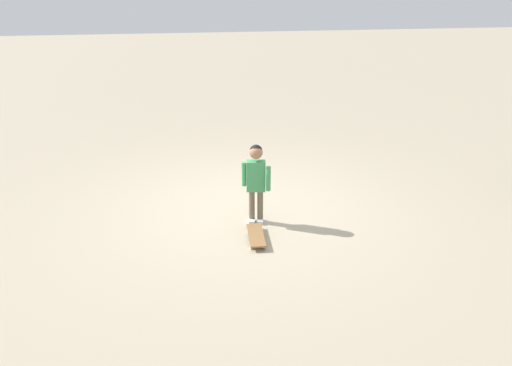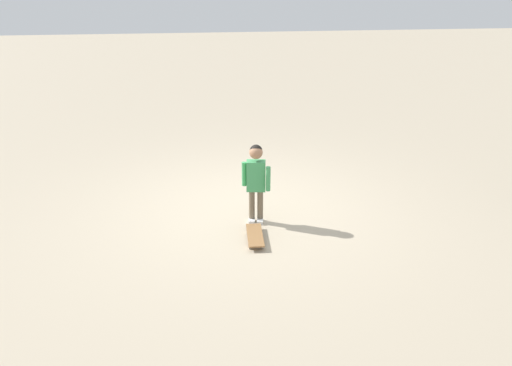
% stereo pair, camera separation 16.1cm
% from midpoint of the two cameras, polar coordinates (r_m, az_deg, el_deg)
% --- Properties ---
extents(ground_plane, '(50.00, 50.00, 0.00)m').
position_cam_midpoint_polar(ground_plane, '(6.88, -0.55, -2.83)').
color(ground_plane, tan).
extents(child_person, '(0.27, 0.34, 1.06)m').
position_cam_midpoint_polar(child_person, '(6.22, 0.74, 0.90)').
color(child_person, brown).
rests_on(child_person, ground).
extents(skateboard, '(0.60, 0.23, 0.07)m').
position_cam_midpoint_polar(skateboard, '(6.02, 0.65, -6.16)').
color(skateboard, olive).
rests_on(skateboard, ground).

